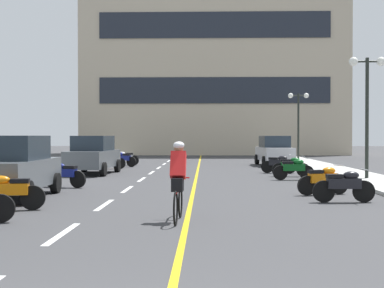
{
  "coord_description": "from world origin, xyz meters",
  "views": [
    {
      "loc": [
        0.64,
        -3.52,
        1.81
      ],
      "look_at": [
        0.03,
        20.51,
        1.44
      ],
      "focal_mm": 48.65,
      "sensor_mm": 36.0,
      "label": 1
    }
  ],
  "objects_px": {
    "motorcycle_6": "(64,174)",
    "cyclist_rider": "(178,179)",
    "motorcycle_5": "(323,180)",
    "motorcycle_11": "(123,159)",
    "street_lamp_mid": "(367,89)",
    "motorcycle_3": "(9,191)",
    "parked_car_mid": "(93,155)",
    "motorcycle_4": "(344,185)",
    "parked_car_far": "(274,151)",
    "motorcycle_7": "(294,169)",
    "motorcycle_9": "(279,164)",
    "street_lamp_far": "(298,110)",
    "parked_car_near": "(13,167)",
    "motorcycle_10": "(110,160)",
    "motorcycle_8": "(291,166)",
    "motorcycle_12": "(125,158)"
  },
  "relations": [
    {
      "from": "motorcycle_11",
      "to": "parked_car_near",
      "type": "bearing_deg",
      "value": -92.64
    },
    {
      "from": "motorcycle_6",
      "to": "motorcycle_11",
      "type": "relative_size",
      "value": 1.0
    },
    {
      "from": "motorcycle_3",
      "to": "motorcycle_11",
      "type": "bearing_deg",
      "value": 90.25
    },
    {
      "from": "motorcycle_7",
      "to": "motorcycle_12",
      "type": "height_order",
      "value": "same"
    },
    {
      "from": "motorcycle_6",
      "to": "motorcycle_9",
      "type": "bearing_deg",
      "value": 39.84
    },
    {
      "from": "parked_car_mid",
      "to": "motorcycle_4",
      "type": "xyz_separation_m",
      "value": [
        9.11,
        -10.36,
        -0.44
      ]
    },
    {
      "from": "parked_car_far",
      "to": "motorcycle_11",
      "type": "bearing_deg",
      "value": -171.41
    },
    {
      "from": "parked_car_mid",
      "to": "parked_car_far",
      "type": "height_order",
      "value": "same"
    },
    {
      "from": "street_lamp_far",
      "to": "motorcycle_12",
      "type": "bearing_deg",
      "value": -156.55
    },
    {
      "from": "parked_car_mid",
      "to": "motorcycle_11",
      "type": "xyz_separation_m",
      "value": [
        0.49,
        5.85,
        -0.44
      ]
    },
    {
      "from": "cyclist_rider",
      "to": "street_lamp_mid",
      "type": "bearing_deg",
      "value": 54.79
    },
    {
      "from": "parked_car_mid",
      "to": "motorcycle_5",
      "type": "height_order",
      "value": "parked_car_mid"
    },
    {
      "from": "motorcycle_6",
      "to": "cyclist_rider",
      "type": "height_order",
      "value": "cyclist_rider"
    },
    {
      "from": "motorcycle_3",
      "to": "motorcycle_6",
      "type": "distance_m",
      "value": 5.67
    },
    {
      "from": "street_lamp_far",
      "to": "motorcycle_8",
      "type": "xyz_separation_m",
      "value": [
        -2.74,
        -13.59,
        -3.14
      ]
    },
    {
      "from": "motorcycle_9",
      "to": "motorcycle_10",
      "type": "height_order",
      "value": "same"
    },
    {
      "from": "motorcycle_3",
      "to": "motorcycle_8",
      "type": "height_order",
      "value": "same"
    },
    {
      "from": "motorcycle_3",
      "to": "street_lamp_far",
      "type": "bearing_deg",
      "value": 65.04
    },
    {
      "from": "parked_car_mid",
      "to": "motorcycle_8",
      "type": "height_order",
      "value": "parked_car_mid"
    },
    {
      "from": "motorcycle_3",
      "to": "motorcycle_9",
      "type": "bearing_deg",
      "value": 56.92
    },
    {
      "from": "parked_car_far",
      "to": "motorcycle_4",
      "type": "xyz_separation_m",
      "value": [
        -0.45,
        -17.58,
        -0.44
      ]
    },
    {
      "from": "motorcycle_3",
      "to": "motorcycle_11",
      "type": "relative_size",
      "value": 1.03
    },
    {
      "from": "motorcycle_9",
      "to": "motorcycle_12",
      "type": "height_order",
      "value": "same"
    },
    {
      "from": "motorcycle_4",
      "to": "motorcycle_8",
      "type": "bearing_deg",
      "value": 89.66
    },
    {
      "from": "parked_car_near",
      "to": "motorcycle_5",
      "type": "distance_m",
      "value": 9.27
    },
    {
      "from": "motorcycle_8",
      "to": "motorcycle_12",
      "type": "distance_m",
      "value": 12.29
    },
    {
      "from": "street_lamp_far",
      "to": "motorcycle_6",
      "type": "xyz_separation_m",
      "value": [
        -11.55,
        -18.69,
        -3.14
      ]
    },
    {
      "from": "parked_car_mid",
      "to": "motorcycle_6",
      "type": "bearing_deg",
      "value": -86.82
    },
    {
      "from": "motorcycle_6",
      "to": "motorcycle_12",
      "type": "relative_size",
      "value": 0.98
    },
    {
      "from": "street_lamp_mid",
      "to": "parked_car_near",
      "type": "distance_m",
      "value": 13.8
    },
    {
      "from": "street_lamp_far",
      "to": "parked_car_near",
      "type": "height_order",
      "value": "street_lamp_far"
    },
    {
      "from": "motorcycle_7",
      "to": "motorcycle_12",
      "type": "distance_m",
      "value": 13.5
    },
    {
      "from": "motorcycle_7",
      "to": "motorcycle_9",
      "type": "distance_m",
      "value": 3.84
    },
    {
      "from": "parked_car_near",
      "to": "motorcycle_5",
      "type": "height_order",
      "value": "parked_car_near"
    },
    {
      "from": "motorcycle_5",
      "to": "motorcycle_11",
      "type": "height_order",
      "value": "same"
    },
    {
      "from": "parked_car_near",
      "to": "motorcycle_3",
      "type": "distance_m",
      "value": 2.59
    },
    {
      "from": "motorcycle_3",
      "to": "motorcycle_12",
      "type": "xyz_separation_m",
      "value": [
        -0.18,
        19.36,
        0.0
      ]
    },
    {
      "from": "parked_car_mid",
      "to": "motorcycle_7",
      "type": "bearing_deg",
      "value": -19.3
    },
    {
      "from": "motorcycle_10",
      "to": "cyclist_rider",
      "type": "xyz_separation_m",
      "value": [
        4.66,
        -17.4,
        0.41
      ]
    },
    {
      "from": "parked_car_far",
      "to": "motorcycle_9",
      "type": "distance_m",
      "value": 6.57
    },
    {
      "from": "motorcycle_12",
      "to": "cyclist_rider",
      "type": "height_order",
      "value": "cyclist_rider"
    },
    {
      "from": "motorcycle_5",
      "to": "motorcycle_9",
      "type": "bearing_deg",
      "value": 90.38
    },
    {
      "from": "motorcycle_8",
      "to": "motorcycle_10",
      "type": "xyz_separation_m",
      "value": [
        -9.07,
        5.17,
        0.0
      ]
    },
    {
      "from": "motorcycle_7",
      "to": "motorcycle_8",
      "type": "distance_m",
      "value": 1.82
    },
    {
      "from": "motorcycle_3",
      "to": "motorcycle_4",
      "type": "height_order",
      "value": "same"
    },
    {
      "from": "street_lamp_mid",
      "to": "motorcycle_5",
      "type": "bearing_deg",
      "value": -119.83
    },
    {
      "from": "street_lamp_far",
      "to": "motorcycle_8",
      "type": "bearing_deg",
      "value": -101.41
    },
    {
      "from": "motorcycle_5",
      "to": "motorcycle_10",
      "type": "bearing_deg",
      "value": 125.63
    },
    {
      "from": "street_lamp_mid",
      "to": "motorcycle_3",
      "type": "xyz_separation_m",
      "value": [
        -11.26,
        -8.55,
        -3.23
      ]
    },
    {
      "from": "street_lamp_mid",
      "to": "motorcycle_4",
      "type": "relative_size",
      "value": 2.85
    }
  ]
}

